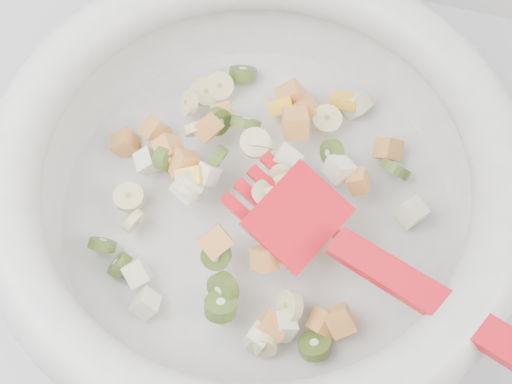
# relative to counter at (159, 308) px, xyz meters

# --- Properties ---
(counter) EXTENTS (2.00, 0.60, 0.90)m
(counter) POSITION_rel_counter_xyz_m (0.00, 0.00, 0.00)
(counter) COLOR #949398
(counter) RESTS_ON ground
(mixing_bowl) EXTENTS (0.51, 0.44, 0.14)m
(mixing_bowl) POSITION_rel_counter_xyz_m (0.16, -0.02, 0.52)
(mixing_bowl) COLOR silver
(mixing_bowl) RESTS_ON counter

